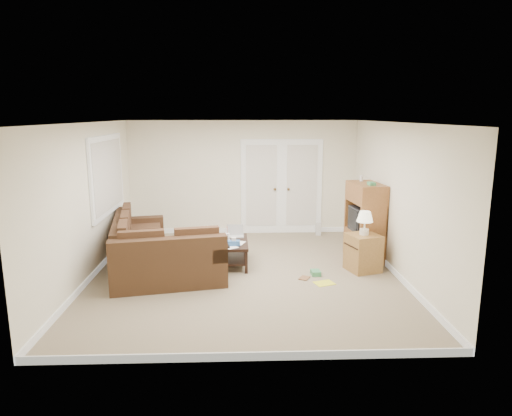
{
  "coord_description": "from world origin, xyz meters",
  "views": [
    {
      "loc": [
        -0.08,
        -7.26,
        2.63
      ],
      "look_at": [
        0.19,
        0.15,
        1.1
      ],
      "focal_mm": 32.0,
      "sensor_mm": 36.0,
      "label": 1
    }
  ],
  "objects_px": {
    "coffee_table": "(233,251)",
    "sectional_sofa": "(152,253)",
    "tv_armoire": "(365,221)",
    "side_cabinet": "(363,250)"
  },
  "relations": [
    {
      "from": "sectional_sofa",
      "to": "tv_armoire",
      "type": "height_order",
      "value": "tv_armoire"
    },
    {
      "from": "coffee_table",
      "to": "sectional_sofa",
      "type": "bearing_deg",
      "value": -166.86
    },
    {
      "from": "tv_armoire",
      "to": "coffee_table",
      "type": "bearing_deg",
      "value": 179.33
    },
    {
      "from": "sectional_sofa",
      "to": "tv_armoire",
      "type": "bearing_deg",
      "value": -2.74
    },
    {
      "from": "tv_armoire",
      "to": "side_cabinet",
      "type": "relative_size",
      "value": 1.47
    },
    {
      "from": "tv_armoire",
      "to": "side_cabinet",
      "type": "distance_m",
      "value": 0.75
    },
    {
      "from": "coffee_table",
      "to": "side_cabinet",
      "type": "distance_m",
      "value": 2.27
    },
    {
      "from": "tv_armoire",
      "to": "side_cabinet",
      "type": "bearing_deg",
      "value": -111.66
    },
    {
      "from": "sectional_sofa",
      "to": "coffee_table",
      "type": "relative_size",
      "value": 2.64
    },
    {
      "from": "side_cabinet",
      "to": "coffee_table",
      "type": "bearing_deg",
      "value": 151.35
    }
  ]
}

